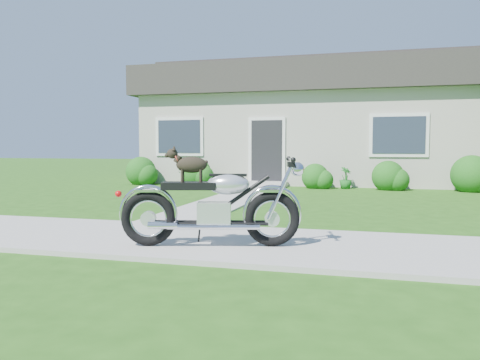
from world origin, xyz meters
name	(u,v)px	position (x,y,z in m)	size (l,w,h in m)	color
ground	(239,244)	(0.00, 0.00, 0.00)	(80.00, 80.00, 0.00)	#235114
sidewalk	(239,242)	(0.00, 0.00, 0.02)	(24.00, 2.20, 0.04)	#9E9B93
walkway	(233,198)	(-1.50, 5.00, 0.01)	(1.20, 8.00, 0.03)	#9E9B93
house	(323,123)	(0.00, 11.99, 2.16)	(12.60, 7.03, 4.50)	beige
shrub_row	(301,174)	(-0.32, 8.50, 0.42)	(11.17, 1.10, 1.10)	#1E5A17
potted_plant_left	(186,175)	(-4.10, 8.55, 0.33)	(0.59, 0.51, 0.66)	#185B1B
potted_plant_right	(346,178)	(1.00, 8.55, 0.33)	(0.36, 0.36, 0.65)	#1C6720
motorcycle_with_dog	(213,204)	(-0.22, -0.39, 0.56)	(2.19, 0.85, 1.18)	black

